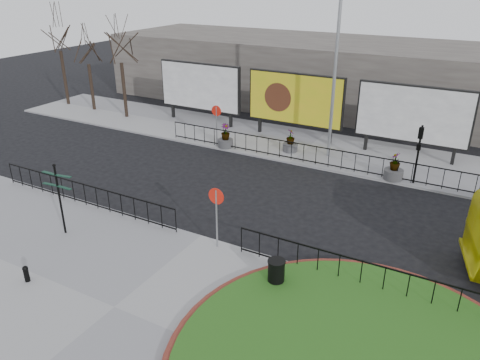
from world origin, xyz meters
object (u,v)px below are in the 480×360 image
Objects in this scene: lamp_post at (335,73)px; planter_a at (225,138)px; litter_bin at (276,273)px; planter_c at (394,170)px; billboard_mid at (295,99)px; bollard at (26,273)px; planter_b at (290,143)px; fingerpost_sign at (59,192)px.

planter_a is (-5.90, -1.60, -4.17)m from lamp_post.
planter_c is (1.49, 10.95, -0.00)m from litter_bin.
planter_a reaches higher than litter_bin.
lamp_post reaches higher than billboard_mid.
bollard is at bearing -96.32° from billboard_mid.
lamp_post reaches higher than planter_b.
litter_bin is 0.69× the size of planter_a.
lamp_post is 6.99× the size of planter_b.
planter_c is at bearing 0.00° from planter_a.
planter_a is 3.89m from planter_b.
fingerpost_sign is at bearing -92.61° from planter_a.
billboard_mid is 8.10m from planter_c.
billboard_mid reaches higher than litter_bin.
litter_bin is at bearing -68.84° from planter_b.
fingerpost_sign is (-6.45, -13.47, -2.89)m from lamp_post.
planter_c is at bearing 48.35° from fingerpost_sign.
litter_bin is 13.04m from planter_b.
fingerpost_sign reaches higher than planter_a.
lamp_post is at bearing 101.24° from litter_bin.
lamp_post is 7.40m from planter_a.
lamp_post is 17.71m from bollard.
planter_c is (6.20, -1.21, 0.03)m from planter_b.
planter_a is 9.89m from planter_c.
fingerpost_sign is at bearing -131.32° from planter_c.
billboard_mid is at bearing 110.75° from litter_bin.
planter_a is 1.09× the size of planter_b.
lamp_post is 9.28× the size of litter_bin.
lamp_post reaches higher than fingerpost_sign.
planter_a is (-8.40, 10.95, 0.03)m from litter_bin.
planter_b is (2.83, 16.02, 0.14)m from bollard.
planter_c is at bearing -21.86° from lamp_post.
litter_bin reaches higher than bollard.
billboard_mid is at bearing 146.75° from lamp_post.
bollard is 0.46× the size of planter_b.
billboard_mid reaches higher than planter_c.
planter_c is at bearing -27.05° from billboard_mid.
fingerpost_sign is 15.86m from planter_c.
billboard_mid is 18.61m from bollard.
planter_c is at bearing 58.61° from bollard.
billboard_mid reaches higher than planter_b.
planter_a is at bearing 87.06° from fingerpost_sign.
planter_a is at bearing 127.50° from litter_bin.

